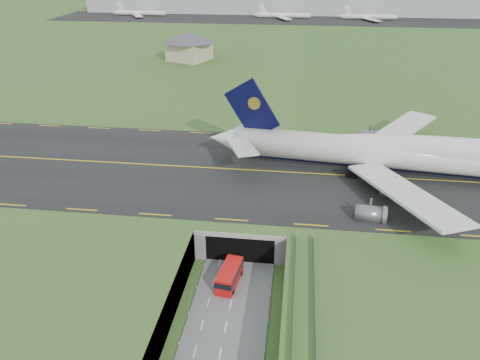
# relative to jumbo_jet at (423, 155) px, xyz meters

# --- Properties ---
(ground) EXTENTS (900.00, 900.00, 0.00)m
(ground) POSITION_rel_jumbo_jet_xyz_m (-34.75, -33.80, -11.31)
(ground) COLOR #345923
(ground) RESTS_ON ground
(airfield_deck) EXTENTS (800.00, 800.00, 6.00)m
(airfield_deck) POSITION_rel_jumbo_jet_xyz_m (-34.75, -33.80, -8.31)
(airfield_deck) COLOR gray
(airfield_deck) RESTS_ON ground
(trench_road) EXTENTS (12.00, 75.00, 0.20)m
(trench_road) POSITION_rel_jumbo_jet_xyz_m (-34.75, -41.30, -11.21)
(trench_road) COLOR slate
(trench_road) RESTS_ON ground
(taxiway) EXTENTS (800.00, 44.00, 0.18)m
(taxiway) POSITION_rel_jumbo_jet_xyz_m (-34.75, -0.80, -5.22)
(taxiway) COLOR black
(taxiway) RESTS_ON airfield_deck
(tunnel_portal) EXTENTS (17.00, 22.30, 6.00)m
(tunnel_portal) POSITION_rel_jumbo_jet_xyz_m (-34.75, -17.09, -7.98)
(tunnel_portal) COLOR gray
(tunnel_portal) RESTS_ON ground
(jumbo_jet) EXTENTS (92.08, 59.38, 19.76)m
(jumbo_jet) POSITION_rel_jumbo_jet_xyz_m (0.00, 0.00, 0.00)
(jumbo_jet) COLOR silver
(jumbo_jet) RESTS_ON ground
(shuttle_tram) EXTENTS (3.88, 7.81, 3.05)m
(shuttle_tram) POSITION_rel_jumbo_jet_xyz_m (-35.68, -31.84, -9.63)
(shuttle_tram) COLOR red
(shuttle_tram) RESTS_ON ground
(service_building) EXTENTS (27.92, 27.92, 11.67)m
(service_building) POSITION_rel_jumbo_jet_xyz_m (-73.42, 105.92, 1.61)
(service_building) COLOR #C1AC8C
(service_building) RESTS_ON ground
(cargo_terminal) EXTENTS (320.00, 67.00, 15.60)m
(cargo_terminal) POSITION_rel_jumbo_jet_xyz_m (-34.93, 265.61, 2.65)
(cargo_terminal) COLOR #B2B2B2
(cargo_terminal) RESTS_ON ground
(distant_hills) EXTENTS (700.00, 91.00, 60.00)m
(distant_hills) POSITION_rel_jumbo_jet_xyz_m (29.63, 396.20, -15.31)
(distant_hills) COLOR #56675F
(distant_hills) RESTS_ON ground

